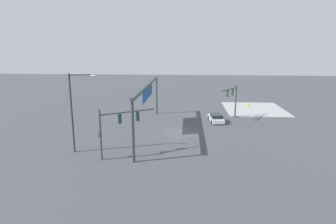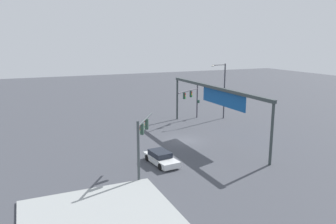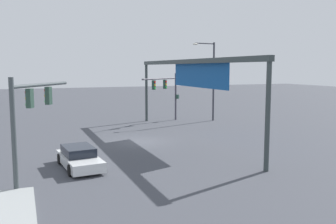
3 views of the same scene
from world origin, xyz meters
name	(u,v)px [view 1 (image 1 of 3)]	position (x,y,z in m)	size (l,w,h in m)	color
ground_plane	(178,132)	(0.00, 0.00, 0.00)	(163.66, 163.66, 0.00)	#40434A
sidewalk_corner	(254,109)	(15.10, -13.32, 0.07)	(12.20, 10.32, 0.15)	#959A9A
traffic_signal_near_corner	(232,96)	(7.84, -8.19, 3.65)	(4.41, 3.00, 5.28)	#3A4245
traffic_signal_opposite_side	(116,124)	(-9.24, 5.82, 3.51)	(3.30, 5.20, 5.12)	#3F3C48
streetlamp_curved_arm	(74,107)	(-8.11, 10.47, 4.90)	(0.63, 2.81, 8.40)	#36373F
overhead_sign_gantry	(148,92)	(0.45, 3.99, 5.32)	(21.29, 0.43, 6.38)	#333D3D
sedan_car_approaching	(216,118)	(5.85, -5.58, 0.57)	(4.60, 2.22, 1.21)	silver
fire_hydrant_on_curb	(248,105)	(16.93, -12.64, 0.49)	(0.33, 0.22, 0.71)	gold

